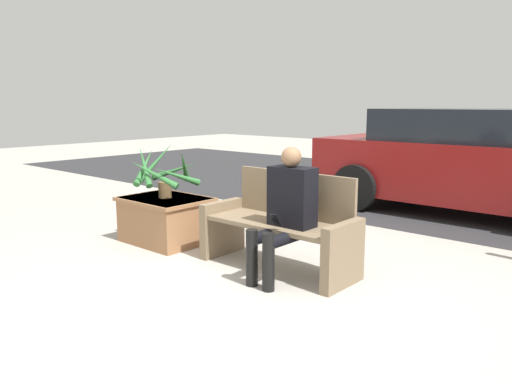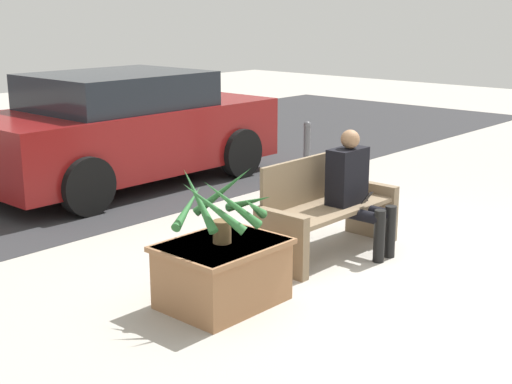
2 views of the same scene
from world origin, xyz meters
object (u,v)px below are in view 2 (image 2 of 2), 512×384
at_px(bench, 325,211).
at_px(bollard_post, 307,153).
at_px(planter_box, 223,271).
at_px(person_seated, 355,187).
at_px(potted_plant, 223,207).
at_px(parked_car, 124,129).

xyz_separation_m(bench, bollard_post, (1.92, 1.72, 0.04)).
xyz_separation_m(planter_box, bollard_post, (3.44, 1.87, 0.17)).
xyz_separation_m(person_seated, planter_box, (-1.73, 0.05, -0.36)).
height_order(potted_plant, bollard_post, potted_plant).
height_order(potted_plant, parked_car, parked_car).
bearing_deg(planter_box, potted_plant, -114.24).
relative_size(person_seated, bollard_post, 1.36).
bearing_deg(bench, potted_plant, -173.87).
bearing_deg(bollard_post, person_seated, -131.87).
xyz_separation_m(bench, potted_plant, (-1.53, -0.16, 0.39)).
relative_size(parked_car, bollard_post, 4.70).
bearing_deg(bollard_post, bench, -138.13).
bearing_deg(person_seated, parked_car, 86.15).
relative_size(planter_box, parked_car, 0.23).
bearing_deg(parked_car, person_seated, -93.85).
distance_m(parked_car, bollard_post, 2.40).
height_order(planter_box, bollard_post, bollard_post).
distance_m(person_seated, parked_car, 3.81).
bearing_deg(bollard_post, potted_plant, -151.36).
xyz_separation_m(person_seated, bollard_post, (1.72, 1.92, -0.19)).
distance_m(potted_plant, parked_car, 4.27).
height_order(person_seated, potted_plant, person_seated).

